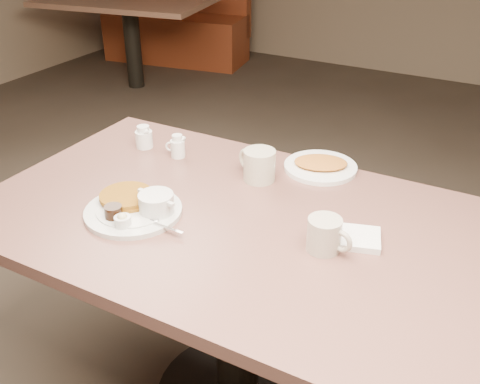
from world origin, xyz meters
The scene contains 9 objects.
diner_table centered at (0.00, 0.00, 0.58)m, with size 1.50×0.90×0.75m.
main_plate centered at (-0.26, -0.12, 0.77)m, with size 0.36×0.32×0.07m.
coffee_mug_near centered at (0.28, -0.03, 0.80)m, with size 0.13×0.10×0.09m.
napkin centered at (0.33, 0.04, 0.76)m, with size 0.16×0.14×0.02m.
coffee_mug_far centered at (-0.05, 0.23, 0.80)m, with size 0.15×0.13×0.10m.
creamer_left centered at (-0.37, 0.24, 0.79)m, with size 0.07×0.05×0.08m.
creamer_right centered at (-0.52, 0.25, 0.79)m, with size 0.08×0.07×0.08m.
hash_plate centered at (0.10, 0.39, 0.76)m, with size 0.31×0.31×0.04m.
booth_back_left centered at (-2.55, 3.33, 0.41)m, with size 1.60×1.80×1.12m.
Camera 1 is at (0.64, -1.15, 1.58)m, focal length 41.23 mm.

